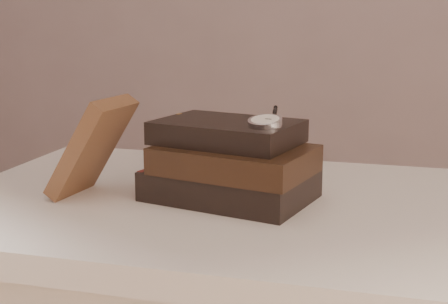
# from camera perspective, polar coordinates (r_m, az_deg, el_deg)

# --- Properties ---
(table) EXTENTS (1.00, 0.60, 0.75)m
(table) POSITION_cam_1_polar(r_m,az_deg,el_deg) (1.03, 3.18, -9.25)
(table) COLOR silver
(table) RESTS_ON ground
(book_stack) EXTENTS (0.28, 0.22, 0.12)m
(book_stack) POSITION_cam_1_polar(r_m,az_deg,el_deg) (1.00, 0.62, -1.02)
(book_stack) COLOR black
(book_stack) RESTS_ON table
(journal) EXTENTS (0.13, 0.12, 0.16)m
(journal) POSITION_cam_1_polar(r_m,az_deg,el_deg) (1.03, -11.72, 0.43)
(journal) COLOR #482C1B
(journal) RESTS_ON table
(pocket_watch) EXTENTS (0.06, 0.16, 0.02)m
(pocket_watch) POSITION_cam_1_polar(r_m,az_deg,el_deg) (0.95, 3.76, 2.78)
(pocket_watch) COLOR silver
(pocket_watch) RESTS_ON book_stack
(eyeglasses) EXTENTS (0.13, 0.14, 0.05)m
(eyeglasses) POSITION_cam_1_polar(r_m,az_deg,el_deg) (1.11, -1.39, 0.99)
(eyeglasses) COLOR silver
(eyeglasses) RESTS_ON book_stack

